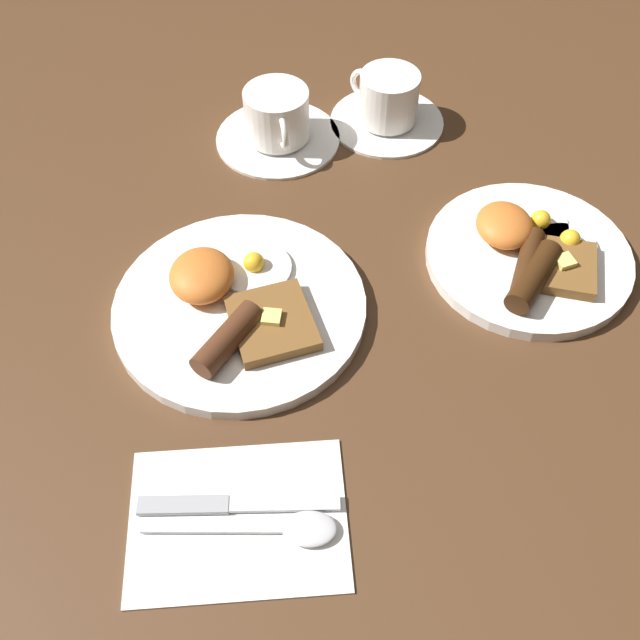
# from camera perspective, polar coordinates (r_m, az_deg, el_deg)

# --- Properties ---
(ground_plane) EXTENTS (3.00, 3.00, 0.00)m
(ground_plane) POSITION_cam_1_polar(r_m,az_deg,el_deg) (0.84, -6.08, 0.64)
(ground_plane) COLOR #4C301C
(breakfast_plate_near) EXTENTS (0.28, 0.28, 0.05)m
(breakfast_plate_near) POSITION_cam_1_polar(r_m,az_deg,el_deg) (0.83, -6.33, 1.19)
(breakfast_plate_near) COLOR white
(breakfast_plate_near) RESTS_ON ground_plane
(breakfast_plate_far) EXTENTS (0.24, 0.24, 0.05)m
(breakfast_plate_far) POSITION_cam_1_polar(r_m,az_deg,el_deg) (0.91, 15.67, 4.92)
(breakfast_plate_far) COLOR white
(breakfast_plate_far) RESTS_ON ground_plane
(teacup_near) EXTENTS (0.17, 0.17, 0.08)m
(teacup_near) POSITION_cam_1_polar(r_m,az_deg,el_deg) (1.03, -3.28, 14.87)
(teacup_near) COLOR white
(teacup_near) RESTS_ON ground_plane
(teacup_far) EXTENTS (0.16, 0.16, 0.08)m
(teacup_far) POSITION_cam_1_polar(r_m,az_deg,el_deg) (1.06, 5.18, 16.08)
(teacup_far) COLOR white
(teacup_far) RESTS_ON ground_plane
(napkin) EXTENTS (0.15, 0.20, 0.01)m
(napkin) POSITION_cam_1_polar(r_m,az_deg,el_deg) (0.71, -6.17, -14.82)
(napkin) COLOR white
(napkin) RESTS_ON ground_plane
(knife) EXTENTS (0.02, 0.19, 0.01)m
(knife) POSITION_cam_1_polar(r_m,az_deg,el_deg) (0.71, -7.11, -13.77)
(knife) COLOR silver
(knife) RESTS_ON napkin
(spoon) EXTENTS (0.04, 0.18, 0.01)m
(spoon) POSITION_cam_1_polar(r_m,az_deg,el_deg) (0.70, -2.37, -15.61)
(spoon) COLOR silver
(spoon) RESTS_ON napkin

